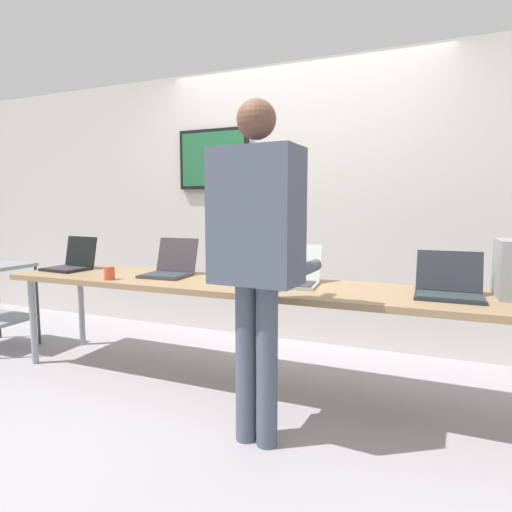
# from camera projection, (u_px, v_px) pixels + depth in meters

# --- Properties ---
(ground) EXTENTS (8.00, 8.00, 0.04)m
(ground) POSITION_uv_depth(u_px,v_px,m) (251.00, 389.00, 2.91)
(ground) COLOR #99949B
(back_wall) EXTENTS (8.00, 0.11, 2.52)m
(back_wall) POSITION_uv_depth(u_px,v_px,m) (297.00, 204.00, 3.81)
(back_wall) COLOR beige
(back_wall) RESTS_ON ground
(workbench) EXTENTS (3.74, 0.70, 0.73)m
(workbench) POSITION_uv_depth(u_px,v_px,m) (251.00, 289.00, 2.83)
(workbench) COLOR #8F724F
(workbench) RESTS_ON ground
(laptop_station_0) EXTENTS (0.37, 0.34, 0.27)m
(laptop_station_0) POSITION_uv_depth(u_px,v_px,m) (72.00, 262.00, 3.45)
(laptop_station_0) COLOR black
(laptop_station_0) RESTS_ON workbench
(laptop_station_1) EXTENTS (0.34, 0.36, 0.27)m
(laptop_station_1) POSITION_uv_depth(u_px,v_px,m) (170.00, 267.00, 3.14)
(laptop_station_1) COLOR #393339
(laptop_station_1) RESTS_ON workbench
(laptop_station_2) EXTENTS (0.40, 0.41, 0.26)m
(laptop_station_2) POSITION_uv_depth(u_px,v_px,m) (291.00, 275.00, 2.78)
(laptop_station_2) COLOR #B0B7B3
(laptop_station_2) RESTS_ON workbench
(laptop_station_3) EXTENTS (0.37, 0.34, 0.25)m
(laptop_station_3) POSITION_uv_depth(u_px,v_px,m) (449.00, 287.00, 2.39)
(laptop_station_3) COLOR #24272D
(laptop_station_3) RESTS_ON workbench
(person) EXTENTS (0.46, 0.61, 1.76)m
(person) POSITION_uv_depth(u_px,v_px,m) (257.00, 241.00, 2.10)
(person) COLOR #4B5464
(person) RESTS_ON ground
(coffee_mug) EXTENTS (0.08, 0.08, 0.09)m
(coffee_mug) POSITION_uv_depth(u_px,v_px,m) (109.00, 273.00, 2.96)
(coffee_mug) COLOR #D44C30
(coffee_mug) RESTS_ON workbench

